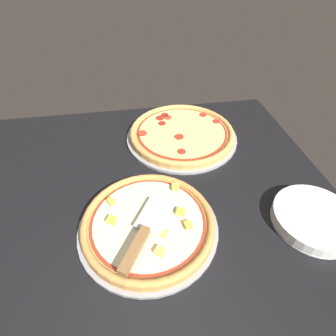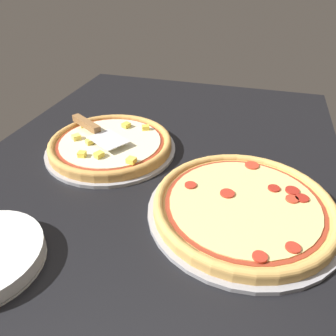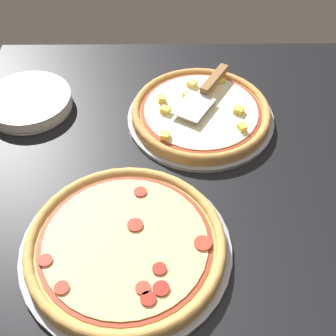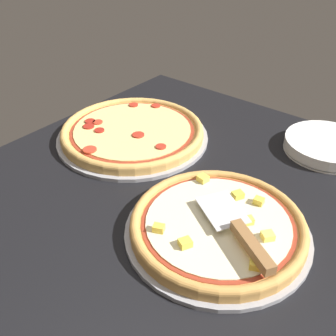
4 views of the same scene
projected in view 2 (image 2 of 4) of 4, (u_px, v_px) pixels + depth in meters
ground_plane at (162, 158)px, 96.49cm from camera, size 124.87×100.39×3.60cm
pizza_pan_front at (111, 149)px, 96.42cm from camera, size 37.84×37.84×1.00cm
pizza_front at (111, 143)px, 95.30cm from camera, size 35.57×35.57×3.69cm
pizza_pan_back at (243, 211)px, 73.38cm from camera, size 42.67×42.67×1.00cm
pizza_back at (244, 205)px, 72.32cm from camera, size 40.11×40.11×2.84cm
serving_spatula at (92, 127)px, 97.21cm from camera, size 16.02×22.38×2.00cm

